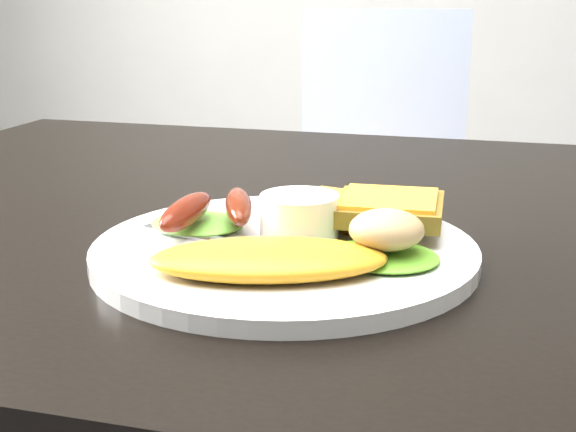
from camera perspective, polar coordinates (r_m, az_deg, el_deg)
dining_table at (r=0.75m, az=6.32°, el=-1.30°), size 1.20×0.80×0.04m
dining_chair at (r=1.78m, az=5.72°, el=-0.38°), size 0.42×0.42×0.05m
person at (r=1.44m, az=9.17°, el=9.97°), size 0.64×0.48×1.61m
plate at (r=0.61m, az=-0.25°, el=-2.59°), size 0.29×0.29×0.01m
lettuce_left at (r=0.65m, az=-6.43°, el=-0.50°), size 0.09×0.09×0.01m
lettuce_right at (r=0.58m, az=6.74°, el=-2.82°), size 0.10×0.09×0.01m
omelette at (r=0.55m, az=-1.37°, el=-3.08°), size 0.18×0.12×0.02m
sausage_a at (r=0.63m, az=-7.24°, el=0.33°), size 0.02×0.09×0.02m
sausage_b at (r=0.64m, az=-3.54°, el=0.71°), size 0.05×0.09×0.02m
ramekin at (r=0.62m, az=0.81°, el=-0.09°), size 0.07×0.07×0.04m
toast_a at (r=0.68m, az=3.64°, el=0.34°), size 0.10×0.10×0.01m
toast_b at (r=0.64m, az=7.21°, el=0.48°), size 0.09×0.09×0.01m
potato_salad at (r=0.57m, az=7.02°, el=-0.97°), size 0.07×0.06×0.03m
fork at (r=0.61m, az=-4.65°, el=-1.89°), size 0.15×0.06×0.00m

